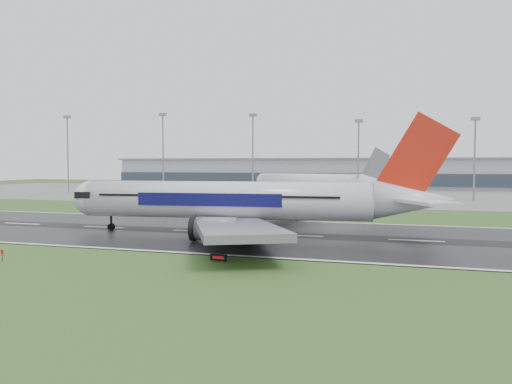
% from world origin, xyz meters
% --- Properties ---
extents(ground, '(520.00, 520.00, 0.00)m').
position_xyz_m(ground, '(0.00, 0.00, 0.00)').
color(ground, '#2E521E').
rests_on(ground, ground).
extents(runway, '(400.00, 45.00, 0.10)m').
position_xyz_m(runway, '(0.00, 0.00, 0.05)').
color(runway, black).
rests_on(runway, ground).
extents(apron, '(400.00, 130.00, 0.08)m').
position_xyz_m(apron, '(0.00, 125.00, 0.04)').
color(apron, slate).
rests_on(apron, ground).
extents(terminal, '(240.00, 36.00, 15.00)m').
position_xyz_m(terminal, '(0.00, 185.00, 7.50)').
color(terminal, '#90939B').
rests_on(terminal, ground).
extents(main_airliner, '(76.18, 73.23, 20.56)m').
position_xyz_m(main_airliner, '(11.37, -0.30, 10.38)').
color(main_airliner, silver).
rests_on(main_airliner, runway).
extents(parked_airliner, '(78.43, 76.14, 17.95)m').
position_xyz_m(parked_airliner, '(2.63, 110.00, 9.06)').
color(parked_airliner, silver).
rests_on(parked_airliner, apron).
extents(runway_sign, '(2.31, 0.39, 1.04)m').
position_xyz_m(runway_sign, '(15.10, -26.31, 0.52)').
color(runway_sign, black).
rests_on(runway_sign, ground).
extents(floodmast_0, '(0.64, 0.64, 32.64)m').
position_xyz_m(floodmast_0, '(-104.98, 100.00, 16.32)').
color(floodmast_0, gray).
rests_on(floodmast_0, ground).
extents(floodmast_1, '(0.64, 0.64, 32.35)m').
position_xyz_m(floodmast_1, '(-58.69, 100.00, 16.17)').
color(floodmast_1, gray).
rests_on(floodmast_1, ground).
extents(floodmast_2, '(0.64, 0.64, 31.04)m').
position_xyz_m(floodmast_2, '(-19.97, 100.00, 15.52)').
color(floodmast_2, gray).
rests_on(floodmast_2, ground).
extents(floodmast_3, '(0.64, 0.64, 27.76)m').
position_xyz_m(floodmast_3, '(20.41, 100.00, 13.88)').
color(floodmast_3, gray).
rests_on(floodmast_3, ground).
extents(floodmast_4, '(0.64, 0.64, 27.49)m').
position_xyz_m(floodmast_4, '(59.61, 100.00, 13.75)').
color(floodmast_4, gray).
rests_on(floodmast_4, ground).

